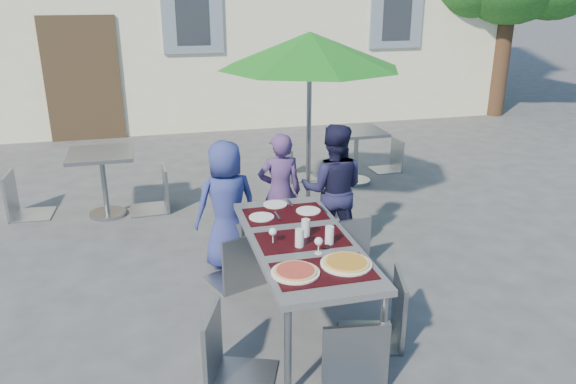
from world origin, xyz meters
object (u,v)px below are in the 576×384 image
object	(u,v)px
bg_chair_r_0	(154,162)
dining_table	(302,246)
child_0	(226,205)
chair_3	(226,305)
cafe_table_1	(356,146)
bg_chair_r_1	(392,136)
child_1	(280,192)
chair_5	(362,326)
chair_4	(388,269)
patio_umbrella	(310,52)
chair_2	(345,210)
cafe_table_0	(103,171)
bg_chair_l_0	(16,168)
chair_0	(238,226)
pizza_near_right	(346,263)
chair_1	(251,216)
child_2	(333,190)
pizza_near_left	(295,272)
bg_chair_l_1	(294,143)

from	to	relation	value
bg_chair_r_0	dining_table	bearing A→B (deg)	-69.81
child_0	chair_3	xyz separation A→B (m)	(-0.28, -1.77, -0.04)
cafe_table_1	bg_chair_r_1	bearing A→B (deg)	29.09
child_1	chair_3	xyz separation A→B (m)	(-0.87, -2.01, -0.03)
child_1	chair_5	xyz separation A→B (m)	(-0.07, -2.49, -0.02)
chair_4	patio_umbrella	size ratio (longest dim) A/B	0.48
chair_2	cafe_table_0	bearing A→B (deg)	139.96
chair_3	chair_5	distance (m)	0.94
chair_5	cafe_table_0	xyz separation A→B (m)	(-1.77, 3.90, -0.04)
bg_chair_l_0	cafe_table_0	bearing A→B (deg)	-13.13
chair_0	chair_3	size ratio (longest dim) A/B	1.00
chair_2	bg_chair_r_0	size ratio (longest dim) A/B	0.98
child_0	child_1	xyz separation A→B (m)	(0.60, 0.24, -0.01)
dining_table	patio_umbrella	size ratio (longest dim) A/B	0.85
cafe_table_1	cafe_table_0	bearing A→B (deg)	-172.88
dining_table	child_1	bearing A→B (deg)	83.36
pizza_near_right	chair_1	bearing A→B (deg)	103.37
child_2	bg_chair_r_1	distance (m)	3.05
child_1	chair_4	size ratio (longest dim) A/B	1.20
child_0	cafe_table_1	xyz separation A→B (m)	(2.15, 2.07, -0.11)
dining_table	chair_1	distance (m)	1.16
pizza_near_right	cafe_table_1	world-z (taller)	pizza_near_right
child_0	chair_2	size ratio (longest dim) A/B	1.25
pizza_near_left	cafe_table_1	size ratio (longest dim) A/B	0.45
bg_chair_l_0	cafe_table_1	size ratio (longest dim) A/B	1.37
child_2	cafe_table_1	distance (m)	2.31
child_1	patio_umbrella	xyz separation A→B (m)	(0.55, 0.81, 1.33)
dining_table	pizza_near_left	xyz separation A→B (m)	(-0.20, -0.54, 0.07)
pizza_near_right	chair_3	xyz separation A→B (m)	(-0.89, -0.08, -0.17)
pizza_near_left	bg_chair_r_1	bearing A→B (deg)	57.70
dining_table	chair_0	bearing A→B (deg)	118.68
dining_table	cafe_table_1	xyz separation A→B (m)	(1.72, 3.26, -0.16)
child_0	chair_3	world-z (taller)	child_0
dining_table	cafe_table_0	bearing A→B (deg)	120.56
chair_2	patio_umbrella	world-z (taller)	patio_umbrella
pizza_near_right	bg_chair_l_0	bearing A→B (deg)	128.70
chair_5	bg_chair_r_0	size ratio (longest dim) A/B	0.98
pizza_near_left	chair_0	size ratio (longest dim) A/B	0.34
chair_0	chair_2	xyz separation A→B (m)	(1.08, 0.13, 0.00)
chair_5	cafe_table_0	bearing A→B (deg)	114.41
child_0	patio_umbrella	bearing A→B (deg)	-148.25
pizza_near_left	patio_umbrella	bearing A→B (deg)	71.76
child_0	chair_0	size ratio (longest dim) A/B	1.26
chair_3	bg_chair_l_0	bearing A→B (deg)	118.34
child_2	chair_0	bearing A→B (deg)	44.02
child_1	patio_umbrella	bearing A→B (deg)	-119.97
chair_0	chair_5	size ratio (longest dim) A/B	0.99
pizza_near_left	bg_chair_r_0	xyz separation A→B (m)	(-0.86, 3.44, -0.15)
chair_4	dining_table	bearing A→B (deg)	144.19
cafe_table_1	bg_chair_l_1	xyz separation A→B (m)	(-0.81, 0.36, 0.00)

